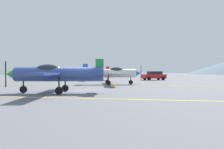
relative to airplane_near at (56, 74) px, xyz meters
The scene contains 9 objects.
ground_plane 2.12m from the airplane_near, 39.78° to the left, with size 400.00×400.00×0.00m, color slate.
apron_line_near 3.28m from the airplane_near, 65.73° to the right, with size 80.00×0.16×0.01m, color yellow.
apron_line_far 9.51m from the airplane_near, 82.55° to the left, with size 80.00×0.16×0.01m, color yellow.
airplane_near is the anchor object (origin of this frame).
airplane_mid 10.65m from the airplane_near, 76.35° to the left, with size 7.29×8.28×2.49m.
airplane_far 21.47m from the airplane_near, 98.46° to the left, with size 7.27×8.33×2.49m.
car_sedan 25.74m from the airplane_near, 71.20° to the left, with size 4.66×3.41×1.62m.
traffic_cone_side 6.20m from the airplane_near, 56.13° to the left, with size 0.36×0.36×0.59m.
hill_left 139.60m from the airplane_near, 117.61° to the left, with size 86.19×86.19×6.45m, color #4C6651.
Camera 1 is at (5.09, -14.96, 1.55)m, focal length 32.41 mm.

